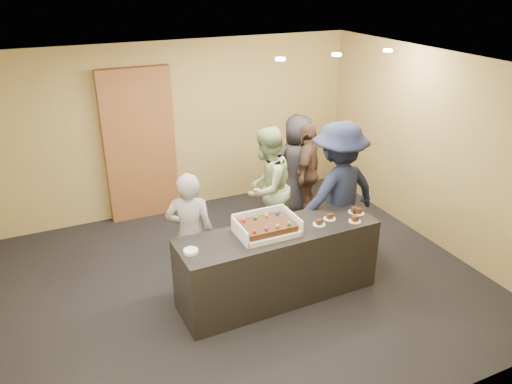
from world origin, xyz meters
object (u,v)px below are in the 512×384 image
sheet_cake (267,226)px  person_brown_extra (307,172)px  person_server_grey (190,235)px  person_sage_man (266,188)px  serving_counter (278,264)px  storage_cabinet (140,146)px  person_dark_suit (298,166)px  person_navy_man (337,194)px  cake_box (266,229)px  plate_stack (191,251)px

sheet_cake → person_brown_extra: bearing=48.1°
person_server_grey → person_sage_man: (1.32, 0.66, 0.09)m
serving_counter → storage_cabinet: bearing=106.9°
sheet_cake → person_dark_suit: size_ratio=0.36×
person_server_grey → person_dark_suit: 2.56m
serving_counter → person_server_grey: 1.10m
person_server_grey → person_brown_extra: (2.25, 1.14, 0.00)m
sheet_cake → person_navy_man: size_ratio=0.30×
person_server_grey → person_brown_extra: bearing=-129.6°
person_navy_man → person_dark_suit: bearing=-105.4°
serving_counter → cake_box: cake_box is taller
person_sage_man → person_dark_suit: person_sage_man is taller
person_server_grey → person_dark_suit: person_dark_suit is taller
person_server_grey → person_brown_extra: size_ratio=1.00×
storage_cabinet → person_navy_man: bearing=-49.7°
plate_stack → person_server_grey: bearing=73.2°
person_server_grey → person_navy_man: (1.99, -0.09, 0.19)m
storage_cabinet → person_brown_extra: 2.60m
sheet_cake → person_brown_extra: (1.50, 1.67, -0.21)m
storage_cabinet → plate_stack: storage_cabinet is taller
serving_counter → person_server_grey: (-0.90, 0.54, 0.34)m
sheet_cake → plate_stack: sheet_cake is taller
sheet_cake → person_brown_extra: 2.26m
serving_counter → person_navy_man: bearing=21.0°
person_navy_man → serving_counter: bearing=14.9°
storage_cabinet → cake_box: (0.79, -2.82, -0.24)m
person_navy_man → person_dark_suit: size_ratio=1.18×
cake_box → person_brown_extra: size_ratio=0.44×
person_server_grey → person_sage_man: 1.48m
plate_stack → storage_cabinet: bearing=87.3°
serving_counter → person_brown_extra: 2.17m
cake_box → person_brown_extra: person_brown_extra is taller
person_brown_extra → person_server_grey: bearing=-20.9°
person_sage_man → person_brown_extra: person_sage_man is taller
serving_counter → plate_stack: 1.17m
sheet_cake → person_server_grey: person_server_grey is taller
person_server_grey → storage_cabinet: bearing=-65.5°
plate_stack → person_brown_extra: bearing=35.3°
sheet_cake → cake_box: bearing=89.1°
serving_counter → sheet_cake: size_ratio=4.07×
person_sage_man → person_navy_man: (0.67, -0.75, 0.10)m
person_dark_suit → person_sage_man: bearing=44.0°
sheet_cake → person_dark_suit: person_dark_suit is taller
person_server_grey → person_sage_man: size_ratio=0.90×
person_navy_man → person_server_grey: bearing=-9.9°
plate_stack → person_brown_extra: 2.97m
serving_counter → sheet_cake: bearing=178.6°
plate_stack → person_brown_extra: person_brown_extra is taller
person_brown_extra → person_sage_man: bearing=-20.5°
person_dark_suit → person_server_grey: bearing=37.7°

